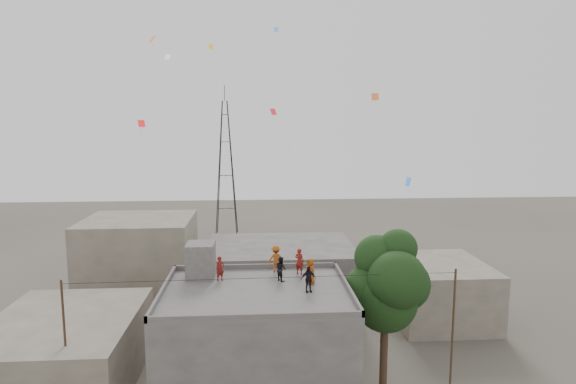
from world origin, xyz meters
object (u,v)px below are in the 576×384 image
at_px(stair_head_box, 201,260).
at_px(person_dark_adult, 308,279).
at_px(tree, 388,284).
at_px(transmission_tower, 226,168).
at_px(person_red_adult, 299,261).

bearing_deg(stair_head_box, person_dark_adult, -26.65).
xyz_separation_m(tree, transmission_tower, (-11.37, 39.40, 2.97)).
bearing_deg(person_red_adult, transmission_tower, -45.94).
relative_size(tree, person_red_adult, 5.83).
height_order(person_red_adult, person_dark_adult, person_red_adult).
relative_size(stair_head_box, person_red_adult, 1.28).
bearing_deg(person_dark_adult, transmission_tower, 87.95).
distance_m(tree, transmission_tower, 41.12).
relative_size(stair_head_box, transmission_tower, 0.10).
height_order(stair_head_box, person_dark_adult, stair_head_box).
bearing_deg(transmission_tower, tree, -73.91).
distance_m(stair_head_box, tree, 10.80).
relative_size(stair_head_box, person_dark_adult, 1.41).
distance_m(stair_head_box, transmission_tower, 37.46).
bearing_deg(person_red_adult, person_dark_adult, 127.71).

